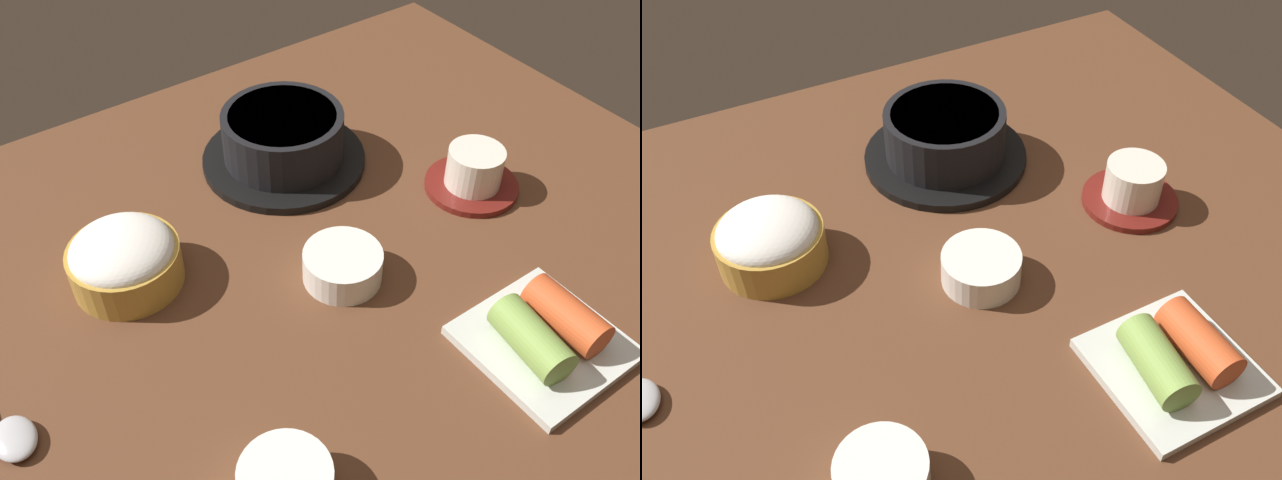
{
  "view_description": "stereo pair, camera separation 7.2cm",
  "coord_description": "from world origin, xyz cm",
  "views": [
    {
      "loc": [
        -28.13,
        -44.15,
        55.15
      ],
      "look_at": [
        2.0,
        -2.0,
        5.0
      ],
      "focal_mm": 39.41,
      "sensor_mm": 36.0,
      "label": 1
    },
    {
      "loc": [
        -22.0,
        -47.93,
        55.15
      ],
      "look_at": [
        2.0,
        -2.0,
        5.0
      ],
      "focal_mm": 39.41,
      "sensor_mm": 36.0,
      "label": 2
    }
  ],
  "objects": [
    {
      "name": "tea_cup_with_saucer",
      "position": [
        23.42,
        -2.62,
        4.32
      ],
      "size": [
        10.92,
        10.92,
        5.39
      ],
      "color": "maroon",
      "rests_on": "dining_table"
    },
    {
      "name": "rice_bowl",
      "position": [
        -15.53,
        7.13,
        5.1
      ],
      "size": [
        11.28,
        11.28,
        6.29
      ],
      "color": "#B78C38",
      "rests_on": "dining_table"
    },
    {
      "name": "stone_pot",
      "position": [
        8.24,
        14.33,
        5.34
      ],
      "size": [
        19.85,
        19.85,
        6.97
      ],
      "color": "black",
      "rests_on": "dining_table"
    },
    {
      "name": "banchan_cup_center",
      "position": [
        2.48,
        -5.29,
        3.82
      ],
      "size": [
        8.18,
        8.18,
        3.39
      ],
      "color": "white",
      "rests_on": "dining_table"
    },
    {
      "name": "kimchi_plate",
      "position": [
        12.46,
        -23.35,
        3.84
      ],
      "size": [
        13.38,
        13.38,
        4.77
      ],
      "color": "silver",
      "rests_on": "dining_table"
    },
    {
      "name": "spoon",
      "position": [
        -31.37,
        -2.45,
        2.62
      ],
      "size": [
        3.78,
        16.78,
        1.35
      ],
      "color": "#B7B7BC",
      "rests_on": "dining_table"
    },
    {
      "name": "dining_table",
      "position": [
        0.0,
        0.0,
        1.0
      ],
      "size": [
        100.0,
        76.0,
        2.0
      ],
      "primitive_type": "cube",
      "color": "#56331E",
      "rests_on": "ground"
    }
  ]
}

